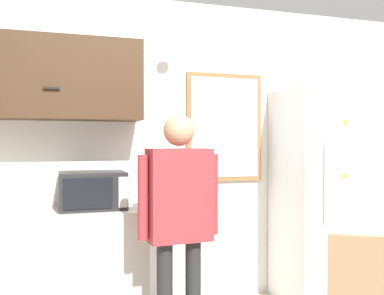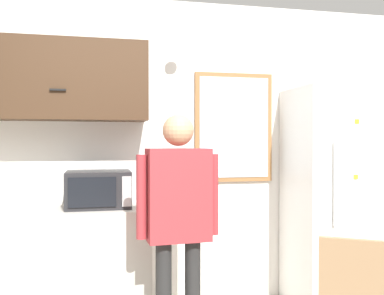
% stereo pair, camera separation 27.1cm
% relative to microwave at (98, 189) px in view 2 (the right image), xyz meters
% --- Properties ---
extents(back_wall, '(6.00, 0.06, 2.70)m').
position_rel_microwave_xyz_m(back_wall, '(0.46, 0.30, 0.28)').
color(back_wall, white).
rests_on(back_wall, ground_plane).
extents(counter, '(2.13, 0.57, 0.93)m').
position_rel_microwave_xyz_m(counter, '(-0.67, -0.02, -0.61)').
color(counter, '#BCB7AD').
rests_on(counter, ground_plane).
extents(upper_cabinets, '(2.13, 0.37, 0.64)m').
position_rel_microwave_xyz_m(upper_cabinets, '(-0.67, 0.09, 0.87)').
color(upper_cabinets, '#3D2819').
extents(microwave, '(0.50, 0.43, 0.29)m').
position_rel_microwave_xyz_m(microwave, '(0.00, 0.00, 0.00)').
color(microwave, '#232326').
rests_on(microwave, counter).
extents(person, '(0.58, 0.24, 1.63)m').
position_rel_microwave_xyz_m(person, '(0.54, -0.59, -0.08)').
color(person, black).
rests_on(person, ground_plane).
extents(refrigerator, '(0.80, 0.68, 1.92)m').
position_rel_microwave_xyz_m(refrigerator, '(2.06, -0.07, -0.11)').
color(refrigerator, white).
rests_on(refrigerator, ground_plane).
extents(window, '(0.73, 0.05, 0.99)m').
position_rel_microwave_xyz_m(window, '(1.21, 0.25, 0.51)').
color(window, olive).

